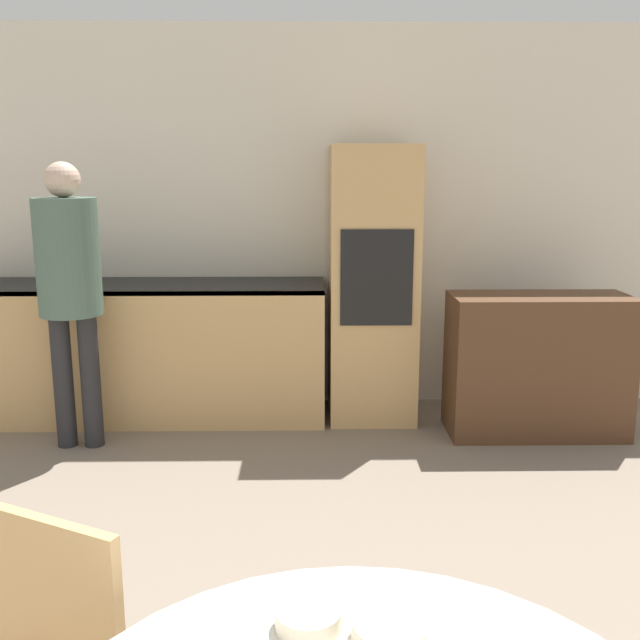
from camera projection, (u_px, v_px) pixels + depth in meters
wall_back at (311, 221)px, 4.95m from camera, size 6.51×0.05×2.60m
kitchen_counter at (138, 349)px, 4.77m from camera, size 2.48×0.60×0.91m
oven_unit at (372, 285)px, 4.71m from camera, size 0.56×0.59×1.80m
sideboard at (537, 365)px, 4.47m from camera, size 1.10×0.45×0.89m
person_standing at (69, 275)px, 4.13m from camera, size 0.36×0.36×1.69m
bowl_near at (390, 631)px, 1.38m from camera, size 0.15×0.15×0.04m
bowl_far at (308, 619)px, 1.42m from camera, size 0.13×0.13×0.04m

